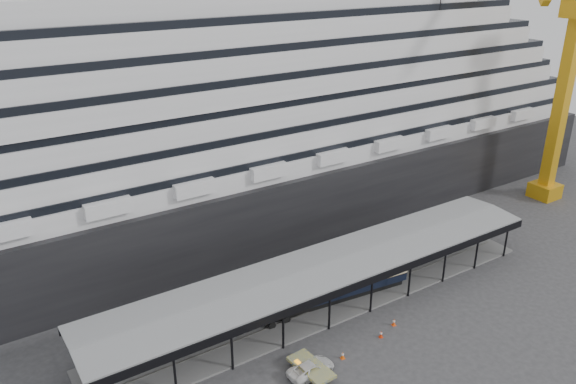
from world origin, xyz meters
name	(u,v)px	position (x,y,z in m)	size (l,w,h in m)	color
ground	(355,324)	(0.00, 0.00, 0.00)	(200.00, 200.00, 0.00)	#343437
cruise_ship	(216,98)	(0.05, 32.00, 18.35)	(130.00, 30.00, 43.90)	black
platform_canopy	(328,284)	(0.00, 5.00, 2.36)	(56.00, 9.18, 5.30)	slate
crane_yellow	(560,76)	(47.06, 10.54, 19.96)	(23.83, 18.78, 47.60)	orange
port_truck	(311,369)	(-8.54, -3.80, 0.66)	(2.20, 4.78, 1.33)	silver
pullman_carriage	(329,284)	(0.05, 5.00, 2.43)	(20.39, 4.82, 19.86)	black
traffic_cone_left	(343,355)	(-4.61, -3.65, 0.40)	(0.45, 0.45, 0.81)	#F35A0D
traffic_cone_mid	(394,322)	(3.37, -2.39, 0.41)	(0.46, 0.46, 0.83)	#FA4B0D
traffic_cone_right	(381,334)	(0.82, -3.19, 0.39)	(0.52, 0.52, 0.79)	red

